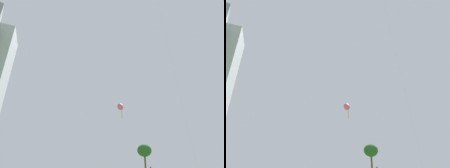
{
  "view_description": "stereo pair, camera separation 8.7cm",
  "coord_description": "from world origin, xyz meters",
  "views": [
    {
      "loc": [
        -4.65,
        -6.42,
        1.74
      ],
      "look_at": [
        2.46,
        13.64,
        11.5
      ],
      "focal_mm": 29.15,
      "sensor_mm": 36.0,
      "label": 1
    },
    {
      "loc": [
        -4.57,
        -6.45,
        1.74
      ],
      "look_at": [
        2.46,
        13.64,
        11.5
      ],
      "focal_mm": 29.15,
      "sensor_mm": 36.0,
      "label": 2
    }
  ],
  "objects": [
    {
      "name": "kite_flying_3",
      "position": [
        11.87,
        33.11,
        15.36
      ],
      "size": [
        7.13,
        9.21,
        16.27
      ],
      "color": "silver",
      "rests_on": "ground"
    },
    {
      "name": "park_tree_2",
      "position": [
        19.35,
        36.79,
        5.52
      ],
      "size": [
        3.57,
        3.57,
        7.1
      ],
      "color": "brown",
      "rests_on": "ground"
    }
  ]
}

